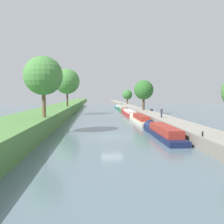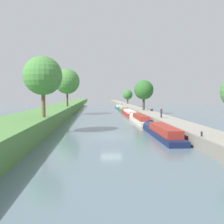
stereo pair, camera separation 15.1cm
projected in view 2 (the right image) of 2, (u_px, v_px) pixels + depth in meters
name	position (u px, v px, depth m)	size (l,w,h in m)	color
ground_plane	(111.00, 137.00, 28.52)	(160.00, 160.00, 0.00)	slate
left_grassy_bank	(18.00, 128.00, 27.73)	(6.52, 260.00, 2.15)	#518442
right_towpath	(189.00, 131.00, 29.10)	(3.82, 260.00, 1.16)	gray
stone_quay	(173.00, 131.00, 28.97)	(0.25, 260.00, 1.21)	gray
narrowboat_navy	(161.00, 132.00, 28.68)	(2.06, 12.78, 2.12)	#141E42
narrowboat_cream	(139.00, 119.00, 43.29)	(1.86, 13.29, 1.99)	beige
narrowboat_red	(129.00, 113.00, 58.21)	(1.93, 16.36, 1.84)	maroon
narrowboat_green	(123.00, 109.00, 72.48)	(1.93, 11.73, 1.94)	#1E6033
narrowboat_teal	(119.00, 107.00, 85.09)	(1.91, 11.82, 1.82)	#195B60
tree_rightbank_midnear	(144.00, 90.00, 58.18)	(4.70, 4.70, 7.26)	#4C3828
tree_rightbank_midfar	(128.00, 95.00, 95.45)	(3.92, 3.92, 5.62)	brown
tree_leftbank_downstream	(67.00, 81.00, 56.73)	(5.94, 5.94, 8.86)	#4C3828
tree_leftbank_upstream	(43.00, 76.00, 29.50)	(4.79, 4.79, 7.55)	brown
person_walking	(161.00, 112.00, 39.50)	(0.34, 0.34, 1.66)	#282D42
mooring_bollard_near	(202.00, 134.00, 22.00)	(0.16, 0.16, 0.45)	black
mooring_bollard_far	(122.00, 104.00, 90.30)	(0.16, 0.16, 0.45)	black
park_bench	(152.00, 109.00, 54.99)	(0.44, 1.50, 0.47)	#333338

